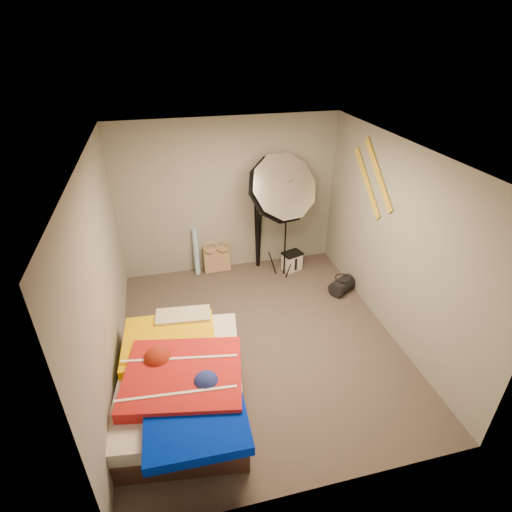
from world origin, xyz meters
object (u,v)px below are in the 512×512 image
object	(u,v)px
tote_bag	(217,259)
duffel_bag	(342,286)
wrapping_roll	(196,252)
camera_case	(292,262)
camera_tripod	(258,223)
bed	(182,380)
photo_umbrella	(281,189)

from	to	relation	value
tote_bag	duffel_bag	size ratio (longest dim) A/B	1.10
wrapping_roll	camera_case	size ratio (longest dim) A/B	2.65
tote_bag	camera_tripod	xyz separation A→B (m)	(0.71, -0.03, 0.59)
bed	camera_tripod	world-z (taller)	camera_tripod
wrapping_roll	camera_case	world-z (taller)	wrapping_roll
duffel_bag	bed	xyz separation A→B (m)	(-2.57, -1.49, 0.16)
duffel_bag	camera_tripod	world-z (taller)	camera_tripod
camera_case	duffel_bag	bearing A→B (deg)	-75.10
bed	wrapping_roll	bearing A→B (deg)	80.12
bed	photo_umbrella	world-z (taller)	photo_umbrella
tote_bag	photo_umbrella	xyz separation A→B (m)	(0.92, -0.54, 1.35)
camera_case	wrapping_roll	bearing A→B (deg)	151.70
bed	photo_umbrella	distance (m)	2.96
camera_tripod	photo_umbrella	bearing A→B (deg)	-68.21
tote_bag	bed	distance (m)	2.72
tote_bag	camera_tripod	distance (m)	0.92
camera_case	bed	bearing A→B (deg)	-149.26
wrapping_roll	bed	size ratio (longest dim) A/B	0.37
tote_bag	photo_umbrella	distance (m)	1.72
camera_case	tote_bag	bearing A→B (deg)	149.04
wrapping_roll	bed	bearing A→B (deg)	-99.88
wrapping_roll	camera_case	xyz separation A→B (m)	(1.57, -0.28, -0.24)
photo_umbrella	camera_tripod	world-z (taller)	photo_umbrella
bed	camera_case	bearing A→B (deg)	48.85
photo_umbrella	tote_bag	bearing A→B (deg)	149.24
tote_bag	camera_case	bearing A→B (deg)	-14.35
duffel_bag	photo_umbrella	bearing A→B (deg)	114.86
tote_bag	duffel_bag	xyz separation A→B (m)	(1.78, -1.11, -0.10)
tote_bag	photo_umbrella	bearing A→B (deg)	-32.27
camera_tripod	tote_bag	bearing A→B (deg)	177.70
camera_tripod	bed	bearing A→B (deg)	-120.16
camera_case	bed	world-z (taller)	bed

